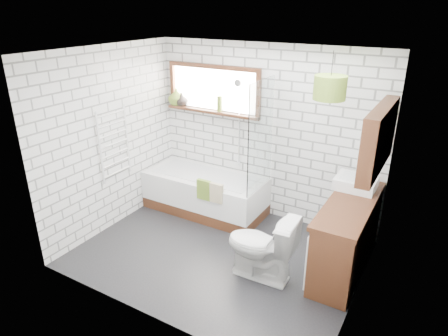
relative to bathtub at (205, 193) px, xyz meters
The scene contains 22 objects.
floor 1.22m from the bathtub, 49.09° to the right, with size 3.40×2.60×0.01m, color black.
ceiling 2.51m from the bathtub, 49.09° to the right, with size 3.40×2.60×0.01m, color white.
wall_back 1.30m from the bathtub, 27.66° to the left, with size 3.40×0.01×2.50m, color white.
wall_front 2.52m from the bathtub, 70.56° to the right, with size 3.40×0.01×2.50m, color white.
wall_left 1.61m from the bathtub, 135.94° to the right, with size 0.01×2.60×2.50m, color white.
wall_right 2.81m from the bathtub, 19.88° to the right, with size 0.01×2.60×2.50m, color white.
window 1.55m from the bathtub, 101.30° to the left, with size 1.52×0.16×0.68m, color #3A1D10.
towel_radiator 1.55m from the bathtub, 134.52° to the right, with size 0.06×0.52×1.00m, color white.
mirror_cabinet 2.77m from the bathtub, ahead, with size 0.16×1.20×0.70m, color #3A1D10.
shower_riser 1.18m from the bathtub, 43.84° to the left, with size 0.02×0.02×1.30m, color silver.
bathtub is the anchor object (origin of this frame).
shower_screen 1.37m from the bathtub, ahead, with size 0.02×0.72×1.50m, color white.
towel_green 0.55m from the bathtub, 58.63° to the right, with size 0.21×0.06×0.29m, color olive.
towel_beige 0.65m from the bathtub, 42.68° to the right, with size 0.22×0.05×0.28m, color tan.
vanity 2.27m from the bathtub, ahead, with size 0.50×1.54×0.88m, color #3A1D10.
basin 2.27m from the bathtub, ahead, with size 0.47×0.42×0.14m, color white.
tap 2.44m from the bathtub, ahead, with size 0.03×0.03×0.17m, color silver.
toilet 1.77m from the bathtub, 36.11° to the right, with size 0.80×0.46×0.82m, color white.
vase_olive 1.54m from the bathtub, 155.28° to the left, with size 0.25×0.25×0.26m, color olive.
vase_dark 1.47m from the bathtub, 151.88° to the left, with size 0.19×0.19×0.20m, color black.
bottle 1.34m from the bathtub, 79.80° to the left, with size 0.07×0.07×0.22m, color olive.
pendant 2.54m from the bathtub, ahead, with size 0.37×0.37×0.27m, color olive.
Camera 1 is at (2.23, -3.69, 2.98)m, focal length 32.00 mm.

